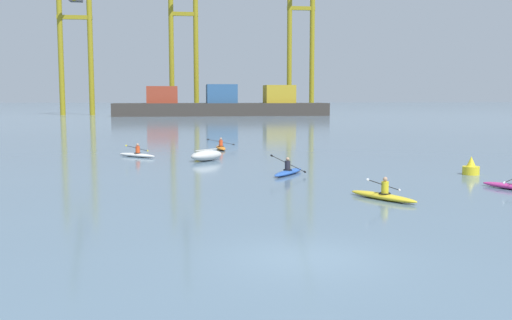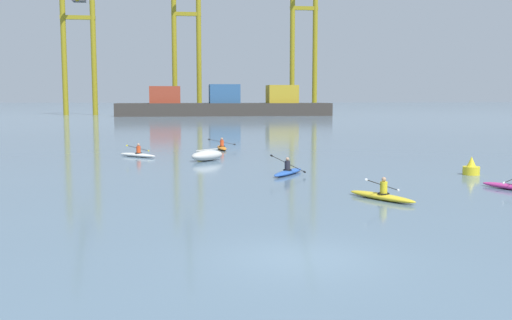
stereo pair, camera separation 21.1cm
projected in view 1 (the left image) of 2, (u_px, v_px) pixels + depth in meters
The scene contains 11 objects.
ground_plane at pixel (304, 258), 15.28m from camera, with size 800.00×800.00×0.00m, color slate.
container_barge at pixel (222, 105), 128.03m from camera, with size 46.85×8.15×6.86m.
gantry_crane_west at pixel (75, 35), 129.67m from camera, with size 7.70×19.17×37.50m.
gantry_crane_west_mid at pixel (184, 34), 138.27m from camera, with size 7.04×18.16×40.08m.
gantry_crane_east_mid at pixel (301, 31), 140.92m from camera, with size 6.84×18.43×41.37m.
capsized_dinghy at pixel (207, 155), 38.40m from camera, with size 2.69×2.53×0.76m.
channel_buoy at pixel (471, 168), 31.60m from camera, with size 0.90×0.90×1.00m.
kayak_orange at pixel (221, 147), 46.61m from camera, with size 2.25×3.43×0.95m.
kayak_blue at pixel (288, 171), 31.59m from camera, with size 2.42×3.14×1.09m.
kayak_white at pixel (137, 154), 40.87m from camera, with size 2.92×2.73×0.95m.
kayak_yellow at pixel (383, 195), 23.95m from camera, with size 2.22×3.24×1.00m.
Camera 1 is at (-3.31, -14.59, 4.23)m, focal length 40.84 mm.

